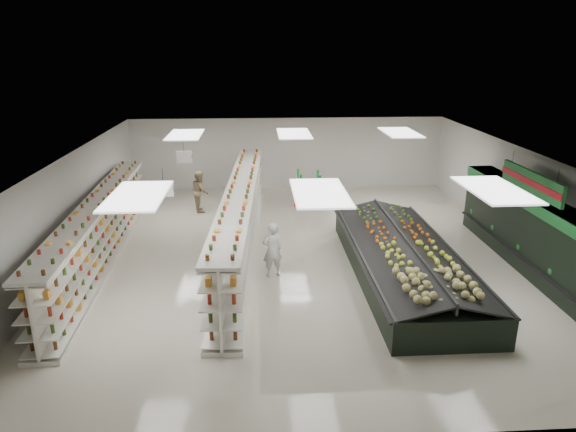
{
  "coord_description": "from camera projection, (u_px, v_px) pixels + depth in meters",
  "views": [
    {
      "loc": [
        -1.37,
        -14.92,
        6.28
      ],
      "look_at": [
        -0.46,
        0.0,
        1.29
      ],
      "focal_mm": 32.0,
      "sensor_mm": 36.0,
      "label": 1
    }
  ],
  "objects": [
    {
      "name": "produce_wall_case",
      "position": [
        533.0,
        229.0,
        14.75
      ],
      "size": [
        0.93,
        8.0,
        2.2
      ],
      "color": "black",
      "rests_on": "floor"
    },
    {
      "name": "wall_back",
      "position": [
        288.0,
        153.0,
        23.26
      ],
      "size": [
        14.0,
        0.02,
        3.2
      ],
      "primitive_type": "cube",
      "color": "silver",
      "rests_on": "floor"
    },
    {
      "name": "gondola_left",
      "position": [
        100.0,
        234.0,
        15.4
      ],
      "size": [
        1.26,
        10.96,
        1.9
      ],
      "rotation": [
        0.0,
        0.0,
        0.04
      ],
      "color": "white",
      "rests_on": "floor"
    },
    {
      "name": "shopper_background",
      "position": [
        200.0,
        191.0,
        20.17
      ],
      "size": [
        0.64,
        0.87,
        1.63
      ],
      "primitive_type": "imported",
      "rotation": [
        0.0,
        0.0,
        1.77
      ],
      "color": "tan",
      "rests_on": "floor"
    },
    {
      "name": "wall_right",
      "position": [
        525.0,
        202.0,
        16.09
      ],
      "size": [
        0.02,
        16.0,
        3.2
      ],
      "primitive_type": "cube",
      "color": "silver",
      "rests_on": "floor"
    },
    {
      "name": "ceiling",
      "position": [
        304.0,
        154.0,
        15.18
      ],
      "size": [
        14.0,
        16.0,
        0.02
      ],
      "primitive_type": "cube",
      "color": "white",
      "rests_on": "wall_back"
    },
    {
      "name": "floor",
      "position": [
        303.0,
        254.0,
        16.19
      ],
      "size": [
        16.0,
        16.0,
        0.0
      ],
      "primitive_type": "plane",
      "color": "beige",
      "rests_on": "ground"
    },
    {
      "name": "wall_left",
      "position": [
        69.0,
        210.0,
        15.28
      ],
      "size": [
        0.02,
        16.0,
        3.2
      ],
      "primitive_type": "cube",
      "color": "silver",
      "rests_on": "floor"
    },
    {
      "name": "produce_island",
      "position": [
        404.0,
        259.0,
        14.5
      ],
      "size": [
        2.86,
        7.85,
        1.17
      ],
      "rotation": [
        0.0,
        0.0,
        0.0
      ],
      "color": "black",
      "rests_on": "floor"
    },
    {
      "name": "aisle_sign_far",
      "position": [
        184.0,
        157.0,
        16.99
      ],
      "size": [
        0.52,
        0.06,
        0.75
      ],
      "color": "white",
      "rests_on": "ceiling"
    },
    {
      "name": "shopper_main",
      "position": [
        272.0,
        250.0,
        14.44
      ],
      "size": [
        0.68,
        0.55,
        1.6
      ],
      "primitive_type": "imported",
      "rotation": [
        0.0,
        0.0,
        3.46
      ],
      "color": "white",
      "rests_on": "floor"
    },
    {
      "name": "hortifruti_banner",
      "position": [
        531.0,
        182.0,
        14.29
      ],
      "size": [
        0.12,
        3.2,
        0.95
      ],
      "color": "#1E7230",
      "rests_on": "ceiling"
    },
    {
      "name": "gondola_center",
      "position": [
        241.0,
        222.0,
        16.2
      ],
      "size": [
        1.46,
        11.99,
        2.07
      ],
      "rotation": [
        0.0,
        0.0,
        -0.05
      ],
      "color": "white",
      "rests_on": "floor"
    },
    {
      "name": "aisle_sign_near",
      "position": [
        164.0,
        189.0,
        13.21
      ],
      "size": [
        0.52,
        0.06,
        0.75
      ],
      "color": "white",
      "rests_on": "ceiling"
    },
    {
      "name": "wall_front",
      "position": [
        348.0,
        357.0,
        8.11
      ],
      "size": [
        14.0,
        0.02,
        3.2
      ],
      "primitive_type": "cube",
      "color": "silver",
      "rests_on": "floor"
    },
    {
      "name": "soda_endcap",
      "position": [
        309.0,
        189.0,
        20.91
      ],
      "size": [
        1.29,
        1.05,
        1.43
      ],
      "rotation": [
        0.0,
        0.0,
        -0.3
      ],
      "color": "red",
      "rests_on": "floor"
    }
  ]
}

